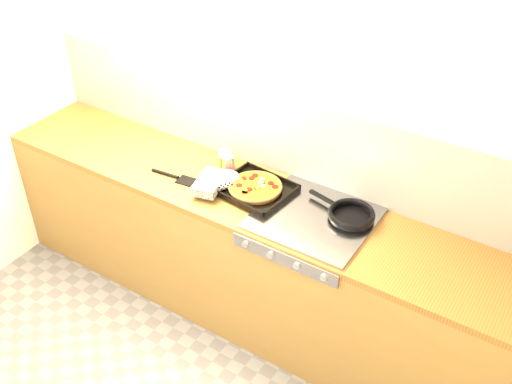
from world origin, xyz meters
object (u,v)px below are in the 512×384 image
Objects in this scene: pizza_on_tray at (243,186)px; juice_glass at (225,160)px; tomato_can at (228,164)px; frying_pan at (351,215)px.

juice_glass is at bearing 148.20° from pizza_on_tray.
pizza_on_tray is 0.25m from juice_glass.
tomato_can is 0.03m from juice_glass.
pizza_on_tray is 0.62m from frying_pan.
frying_pan is 0.83m from juice_glass.
pizza_on_tray is at bearing -31.80° from juice_glass.
frying_pan is 0.80m from tomato_can.
juice_glass reaches higher than tomato_can.
juice_glass is at bearing 162.24° from tomato_can.
pizza_on_tray reaches higher than frying_pan.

